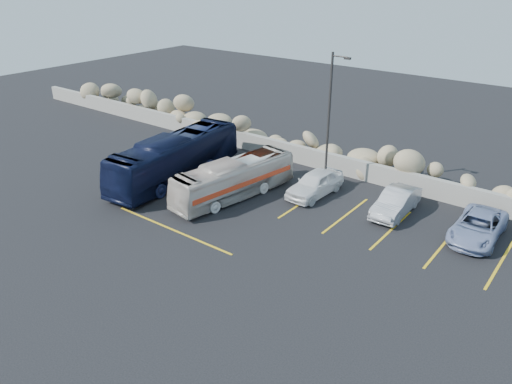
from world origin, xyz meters
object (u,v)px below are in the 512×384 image
Objects in this scene: car_d at (478,227)px; car_b at (396,202)px; lamppost at (330,119)px; tour_coach at (175,157)px; car_a at (315,183)px; vintage_bus at (234,179)px.

car_b is at bearing 177.69° from car_d.
tour_coach is at bearing -151.02° from lamppost.
car_a is 1.03× the size of car_b.
car_a reaches higher than car_d.
tour_coach reaches higher than car_a.
lamppost reaches higher than car_d.
car_b is at bearing 33.11° from vintage_bus.
vintage_bus is 1.97× the size of car_b.
car_d is (12.52, 3.58, -0.49)m from vintage_bus.
lamppost is at bearing 170.71° from car_b.
tour_coach is 2.50× the size of car_b.
tour_coach is 2.42× the size of car_a.
car_a is at bearing -89.45° from lamppost.
car_a is at bearing -177.95° from car_d.
vintage_bus is 4.59m from tour_coach.
lamppost is 3.80m from car_a.
vintage_bus is 9.05m from car_b.
vintage_bus is at bearing -165.22° from car_d.
car_a is 8.99m from car_d.
vintage_bus is at bearing -135.73° from car_a.
lamppost is at bearing 23.65° from tour_coach.
tour_coach reaches higher than vintage_bus.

